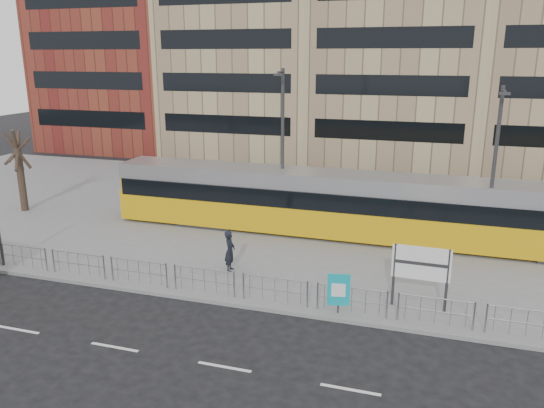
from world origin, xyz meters
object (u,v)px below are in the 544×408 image
(lamp_post_east, at_px, (494,167))
(ad_panel, at_px, (339,290))
(pedestrian, at_px, (230,251))
(lamp_post_west, at_px, (282,144))
(tram, at_px, (375,207))
(station_sign, at_px, (421,266))
(bare_tree, at_px, (14,127))

(lamp_post_east, bearing_deg, ad_panel, -125.91)
(pedestrian, bearing_deg, lamp_post_west, -12.88)
(ad_panel, bearing_deg, tram, 77.12)
(tram, xyz_separation_m, lamp_post_east, (5.42, -1.05, 2.70))
(station_sign, bearing_deg, tram, 110.24)
(station_sign, bearing_deg, pedestrian, 172.52)
(lamp_post_west, bearing_deg, ad_panel, -62.07)
(lamp_post_west, bearing_deg, tram, -2.53)
(ad_panel, height_order, lamp_post_west, lamp_post_west)
(tram, height_order, bare_tree, bare_tree)
(tram, distance_m, bare_tree, 21.79)
(pedestrian, height_order, bare_tree, bare_tree)
(tram, relative_size, lamp_post_west, 3.32)
(tram, relative_size, station_sign, 11.59)
(ad_panel, xyz_separation_m, bare_tree, (-21.21, 7.79, 4.30))
(lamp_post_east, bearing_deg, lamp_post_west, 173.07)
(lamp_post_east, relative_size, bare_tree, 1.12)
(lamp_post_west, distance_m, lamp_post_east, 10.61)
(ad_panel, distance_m, lamp_post_west, 11.02)
(pedestrian, distance_m, bare_tree, 17.21)
(ad_panel, bearing_deg, pedestrian, 143.10)
(station_sign, xyz_separation_m, lamp_post_east, (2.83, 6.55, 2.68))
(tram, distance_m, station_sign, 8.04)
(station_sign, bearing_deg, ad_panel, -154.16)
(lamp_post_west, xyz_separation_m, lamp_post_east, (10.53, -1.28, -0.33))
(lamp_post_east, xyz_separation_m, bare_tree, (-26.90, -0.06, 0.81))
(station_sign, relative_size, lamp_post_east, 0.31)
(lamp_post_east, bearing_deg, tram, 169.00)
(bare_tree, bearing_deg, lamp_post_west, 4.69)
(station_sign, bearing_deg, bare_tree, 166.30)
(pedestrian, xyz_separation_m, lamp_post_west, (0.53, 6.55, 3.79))
(station_sign, height_order, lamp_post_east, lamp_post_east)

